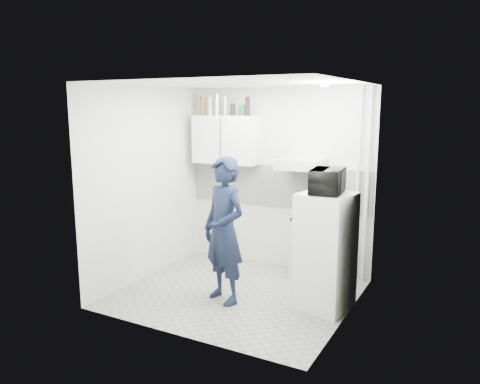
% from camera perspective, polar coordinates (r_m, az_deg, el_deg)
% --- Properties ---
extents(floor, '(2.80, 2.80, 0.00)m').
position_cam_1_polar(floor, '(6.07, -0.42, -12.25)').
color(floor, gray).
rests_on(floor, ground).
extents(ceiling, '(2.80, 2.80, 0.00)m').
position_cam_1_polar(ceiling, '(5.60, -0.45, 13.10)').
color(ceiling, white).
rests_on(ceiling, wall_back).
extents(wall_back, '(2.80, 0.00, 2.80)m').
position_cam_1_polar(wall_back, '(6.80, 4.62, 1.63)').
color(wall_back, beige).
rests_on(wall_back, floor).
extents(wall_left, '(0.00, 2.60, 2.60)m').
position_cam_1_polar(wall_left, '(6.47, -11.39, 0.99)').
color(wall_left, beige).
rests_on(wall_left, floor).
extents(wall_right, '(0.00, 2.60, 2.60)m').
position_cam_1_polar(wall_right, '(5.18, 13.30, -1.44)').
color(wall_right, beige).
rests_on(wall_right, floor).
extents(person, '(0.75, 0.63, 1.76)m').
position_cam_1_polar(person, '(5.58, -1.95, -4.73)').
color(person, black).
rests_on(person, floor).
extents(stove, '(0.52, 0.52, 0.83)m').
position_cam_1_polar(stove, '(6.54, 8.89, -6.79)').
color(stove, '#BBBBBB').
rests_on(stove, floor).
extents(fridge, '(0.65, 0.65, 1.37)m').
position_cam_1_polar(fridge, '(5.53, 10.34, -7.15)').
color(fridge, silver).
rests_on(fridge, floor).
extents(stove_top, '(0.50, 0.50, 0.03)m').
position_cam_1_polar(stove_top, '(6.43, 9.00, -3.11)').
color(stove_top, black).
rests_on(stove_top, stove).
extents(saucepan, '(0.19, 0.19, 0.11)m').
position_cam_1_polar(saucepan, '(6.45, 8.99, -2.43)').
color(saucepan, silver).
rests_on(saucepan, stove_top).
extents(microwave, '(0.54, 0.40, 0.28)m').
position_cam_1_polar(microwave, '(5.34, 10.63, 1.31)').
color(microwave, black).
rests_on(microwave, fridge).
extents(bottle_a, '(0.06, 0.06, 0.28)m').
position_cam_1_polar(bottle_a, '(7.11, -4.59, 10.42)').
color(bottle_a, brown).
rests_on(bottle_a, upper_cabinet).
extents(bottle_b, '(0.07, 0.07, 0.27)m').
position_cam_1_polar(bottle_b, '(7.04, -3.65, 10.41)').
color(bottle_b, '#B2B7BC').
rests_on(bottle_b, upper_cabinet).
extents(bottle_c, '(0.07, 0.07, 0.31)m').
position_cam_1_polar(bottle_c, '(6.98, -2.84, 10.58)').
color(bottle_c, silver).
rests_on(bottle_c, upper_cabinet).
extents(bottle_d, '(0.06, 0.06, 0.27)m').
position_cam_1_polar(bottle_d, '(6.91, -1.83, 10.42)').
color(bottle_d, silver).
rests_on(bottle_d, upper_cabinet).
extents(canister_a, '(0.07, 0.07, 0.18)m').
position_cam_1_polar(canister_a, '(6.85, -0.90, 10.02)').
color(canister_a, black).
rests_on(canister_a, upper_cabinet).
extents(canister_b, '(0.08, 0.08, 0.16)m').
position_cam_1_polar(canister_b, '(6.77, 0.26, 9.95)').
color(canister_b, '#144C1E').
rests_on(canister_b, upper_cabinet).
extents(bottle_e, '(0.07, 0.07, 0.27)m').
position_cam_1_polar(bottle_e, '(6.73, 0.94, 10.40)').
color(bottle_e, black).
rests_on(bottle_e, upper_cabinet).
extents(upper_cabinet, '(1.00, 0.35, 0.70)m').
position_cam_1_polar(upper_cabinet, '(6.91, -1.64, 6.40)').
color(upper_cabinet, silver).
rests_on(upper_cabinet, wall_back).
extents(range_hood, '(0.60, 0.50, 0.14)m').
position_cam_1_polar(range_hood, '(6.36, 7.47, 3.42)').
color(range_hood, '#BBBBBB').
rests_on(range_hood, wall_back).
extents(backsplash, '(2.74, 0.03, 0.60)m').
position_cam_1_polar(backsplash, '(6.80, 4.56, 0.78)').
color(backsplash, white).
rests_on(backsplash, wall_back).
extents(pipe_a, '(0.05, 0.05, 2.60)m').
position_cam_1_polar(pipe_a, '(6.32, 15.18, 0.61)').
color(pipe_a, '#BBBBBB').
rests_on(pipe_a, floor).
extents(pipe_b, '(0.04, 0.04, 2.60)m').
position_cam_1_polar(pipe_b, '(6.35, 14.13, 0.70)').
color(pipe_b, '#BBBBBB').
rests_on(pipe_b, floor).
extents(ceiling_spot_fixture, '(0.10, 0.10, 0.02)m').
position_cam_1_polar(ceiling_spot_fixture, '(5.38, 10.24, 12.72)').
color(ceiling_spot_fixture, white).
rests_on(ceiling_spot_fixture, ceiling).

